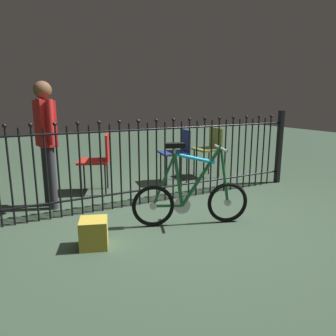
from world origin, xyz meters
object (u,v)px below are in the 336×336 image
object	(u,v)px
chair_navy	(178,150)
chair_olive	(210,146)
bicycle	(191,197)
person_visitor	(46,135)
display_crate	(94,233)
chair_red	(99,157)

from	to	relation	value
chair_navy	chair_olive	xyz separation A→B (m)	(0.68, 0.09, -0.01)
bicycle	chair_olive	distance (m)	2.22
person_visitor	display_crate	distance (m)	1.56
bicycle	chair_red	bearing A→B (deg)	107.50
chair_red	person_visitor	distance (m)	0.90
display_crate	chair_olive	bearing A→B (deg)	34.85
bicycle	display_crate	size ratio (longest dim) A/B	4.56
person_visitor	chair_olive	bearing A→B (deg)	8.47
chair_navy	chair_red	distance (m)	1.26
display_crate	chair_red	bearing A→B (deg)	72.03
chair_navy	chair_olive	world-z (taller)	chair_navy
bicycle	display_crate	xyz separation A→B (m)	(-1.07, -0.05, -0.17)
chair_red	chair_olive	distance (m)	1.94
chair_olive	display_crate	bearing A→B (deg)	-145.15
chair_red	display_crate	size ratio (longest dim) A/B	3.17
display_crate	person_visitor	bearing A→B (deg)	97.69
chair_navy	person_visitor	size ratio (longest dim) A/B	0.55
bicycle	chair_red	world-z (taller)	bicycle
chair_olive	display_crate	distance (m)	3.06
bicycle	chair_navy	size ratio (longest dim) A/B	1.42
display_crate	bicycle	bearing A→B (deg)	2.62
bicycle	chair_navy	world-z (taller)	bicycle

